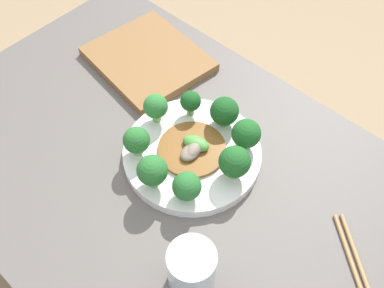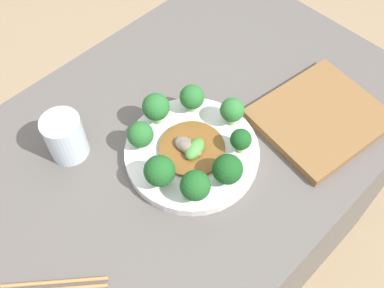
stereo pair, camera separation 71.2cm
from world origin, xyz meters
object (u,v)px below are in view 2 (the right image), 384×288
Objects in this scene: broccoli_west at (232,110)px; chopsticks at (33,287)px; broccoli_northeast at (195,186)px; drinking_glass at (65,137)px; broccoli_northwest at (241,140)px; broccoli_southeast at (140,135)px; broccoli_north at (228,169)px; broccoli_east at (160,171)px; cutting_board at (320,117)px; plate at (192,153)px; broccoli_south at (156,107)px; stirfry_center at (191,148)px; broccoli_southwest at (192,97)px.

broccoli_west reaches higher than chopsticks.
drinking_glass is (0.10, -0.26, -0.01)m from broccoli_northeast.
broccoli_southeast is at bearing -49.30° from broccoli_northwest.
broccoli_north is 0.91× the size of broccoli_east.
broccoli_northwest is 0.34m from drinking_glass.
broccoli_southeast is 0.38m from cutting_board.
broccoli_northwest is 0.60× the size of drinking_glass.
chopsticks is at bearing -14.02° from broccoli_north.
broccoli_northeast is 0.24× the size of cutting_board.
broccoli_northwest reaches higher than cutting_board.
cutting_board reaches higher than chopsticks.
broccoli_northeast reaches higher than broccoli_north.
broccoli_north is at bearing 165.98° from chopsticks.
cutting_board is (-0.25, 0.03, -0.05)m from broccoli_north.
plate is 4.55× the size of broccoli_southeast.
drinking_glass reaches higher than broccoli_west.
broccoli_east is 0.20m from drinking_glass.
broccoli_west is 0.15m from broccoli_south.
drinking_glass is at bearing -47.60° from plate.
stirfry_center reaches higher than chopsticks.
cutting_board is at bearing 141.50° from broccoli_west.
broccoli_southeast reaches higher than stirfry_center.
broccoli_northeast is 0.94× the size of broccoli_east.
broccoli_east is 0.73× the size of drinking_glass.
drinking_glass is (0.07, -0.19, -0.01)m from broccoli_east.
broccoli_south is 1.01× the size of broccoli_east.
broccoli_south is 0.34m from cutting_board.
cutting_board is at bearing 172.24° from broccoli_north.
broccoli_southwest is at bearing -134.88° from plate.
plate is 0.37m from chopsticks.
stirfry_center is at bearing 131.98° from drinking_glass.
broccoli_southeast is 0.33m from chopsticks.
broccoli_north is 0.07m from broccoli_northwest.
broccoli_west is at bearing -179.34° from broccoli_east.
broccoli_southwest is at bearing -47.86° from cutting_board.
broccoli_southwest is at bearing 155.48° from drinking_glass.
broccoli_southwest is at bearing 176.95° from broccoli_southeast.
stirfry_center is (-0.07, -0.08, -0.03)m from broccoli_northeast.
broccoli_northeast is (0.07, -0.02, 0.00)m from broccoli_north.
broccoli_northwest is at bearing 171.31° from chopsticks.
broccoli_southwest reaches higher than broccoli_southeast.
broccoli_south is at bearing -42.19° from cutting_board.
broccoli_northeast is at bearing -13.91° from broccoli_north.
broccoli_south is 0.19m from broccoli_northeast.
drinking_glass is (0.16, -0.18, 0.04)m from plate.
broccoli_southeast is 0.29× the size of chopsticks.
broccoli_northeast reaches higher than broccoli_southeast.
broccoli_south is 0.08m from broccoli_southwest.
stirfry_center is at bearing 179.86° from chopsticks.
stirfry_center is at bearing -130.72° from broccoli_northeast.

